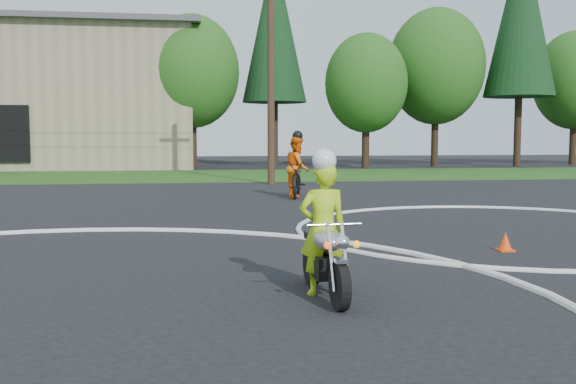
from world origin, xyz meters
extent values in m
cube|color=#1E4714|center=(0.00, 27.00, 0.01)|extent=(120.00, 10.00, 0.02)
torus|color=silver|center=(8.00, 8.00, 0.01)|extent=(8.10, 8.10, 0.10)
cylinder|color=black|center=(3.55, 2.80, 0.26)|extent=(0.13, 0.52, 0.51)
cylinder|color=black|center=(3.47, 3.99, 0.26)|extent=(0.13, 0.52, 0.51)
cube|color=black|center=(3.50, 3.44, 0.34)|extent=(0.27, 0.48, 0.26)
ellipsoid|color=#B7B8BC|center=(3.52, 3.27, 0.66)|extent=(0.34, 0.56, 0.24)
cube|color=black|center=(3.49, 3.69, 0.63)|extent=(0.25, 0.52, 0.09)
cylinder|color=silver|center=(3.47, 2.87, 0.55)|extent=(0.06, 0.31, 0.68)
cylinder|color=silver|center=(3.62, 2.88, 0.55)|extent=(0.06, 0.31, 0.68)
cube|color=silver|center=(3.55, 2.79, 0.53)|extent=(0.13, 0.19, 0.04)
cylinder|color=white|center=(3.53, 3.01, 0.87)|extent=(0.60, 0.07, 0.03)
sphere|color=white|center=(3.55, 2.72, 0.72)|extent=(0.15, 0.15, 0.15)
sphere|color=#FF480C|center=(3.40, 2.72, 0.70)|extent=(0.08, 0.08, 0.08)
sphere|color=orange|center=(3.70, 2.74, 0.70)|extent=(0.08, 0.08, 0.08)
cylinder|color=white|center=(3.62, 3.79, 0.26)|extent=(0.11, 0.68, 0.07)
imported|color=#ABD616|center=(3.51, 3.50, 0.75)|extent=(0.57, 0.39, 1.50)
sphere|color=white|center=(3.51, 3.46, 1.52)|extent=(0.27, 0.27, 0.27)
imported|color=black|center=(5.13, 15.38, 0.55)|extent=(1.17, 2.19, 1.09)
imported|color=orange|center=(5.13, 15.38, 0.91)|extent=(0.87, 1.02, 1.82)
sphere|color=black|center=(5.13, 15.38, 1.84)|extent=(0.32, 0.32, 0.32)
cone|color=#FF450D|center=(6.91, 5.85, 0.15)|extent=(0.22, 0.22, 0.30)
cube|color=#FF450D|center=(6.91, 5.85, 0.01)|extent=(0.24, 0.24, 0.03)
cube|color=black|center=(-8.00, 31.90, 2.00)|extent=(3.00, 0.16, 3.00)
cylinder|color=#382619|center=(2.00, 34.00, 1.62)|extent=(0.44, 0.44, 3.24)
ellipsoid|color=#1E5116|center=(2.00, 34.00, 5.58)|extent=(5.40, 5.40, 6.48)
cylinder|color=#382619|center=(7.00, 36.00, 1.98)|extent=(0.44, 0.44, 3.96)
cone|color=black|center=(7.00, 36.00, 8.63)|extent=(3.96, 3.96, 9.35)
cylinder|color=#382619|center=(12.00, 33.00, 1.44)|extent=(0.44, 0.44, 2.88)
ellipsoid|color=#1E5116|center=(12.00, 33.00, 4.96)|extent=(4.80, 4.80, 5.76)
cylinder|color=#382619|center=(17.00, 35.00, 1.80)|extent=(0.44, 0.44, 3.60)
ellipsoid|color=#1E5116|center=(17.00, 35.00, 6.20)|extent=(6.00, 6.00, 7.20)
cylinder|color=#382619|center=(22.00, 34.00, 2.16)|extent=(0.44, 0.44, 4.32)
cone|color=black|center=(22.00, 34.00, 9.42)|extent=(4.32, 4.32, 10.20)
cylinder|color=#382619|center=(27.00, 36.00, 1.62)|extent=(0.44, 0.44, 3.24)
ellipsoid|color=#1E5116|center=(27.00, 36.00, 5.58)|extent=(5.40, 5.40, 6.48)
cylinder|color=#382619|center=(-2.00, 35.00, 1.44)|extent=(0.44, 0.44, 2.88)
ellipsoid|color=#1E5116|center=(-2.00, 35.00, 4.96)|extent=(4.80, 4.80, 5.76)
cylinder|color=#473321|center=(5.00, 21.00, 5.00)|extent=(0.28, 0.28, 10.00)
camera|label=1|loc=(2.08, -3.55, 1.78)|focal=40.00mm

